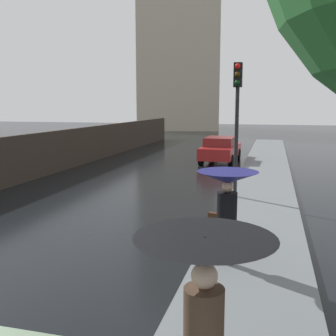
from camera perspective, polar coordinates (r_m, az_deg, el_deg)
sidewalk_strip at (r=6.31m, az=10.76°, el=-19.96°), size 2.20×60.00×0.14m
car_red_near_kerb at (r=22.03m, az=7.42°, el=2.65°), size 1.92×4.25×1.38m
pedestrian_with_umbrella_near at (r=7.51m, az=8.35°, el=-3.00°), size 1.13×1.13×1.76m
pedestrian_with_umbrella_far at (r=3.46m, az=5.20°, el=-15.20°), size 1.18×1.18×1.90m
traffic_light at (r=13.02m, az=9.73°, el=8.76°), size 0.26×0.39×4.25m
distant_tower at (r=53.72m, az=1.63°, el=18.33°), size 11.49×12.17×30.23m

